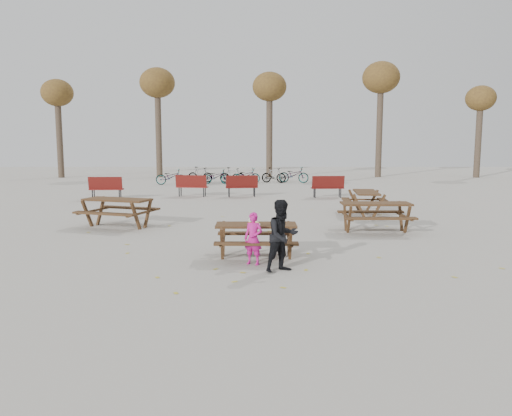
{
  "coord_description": "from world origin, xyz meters",
  "views": [
    {
      "loc": [
        -0.03,
        -11.0,
        2.61
      ],
      "look_at": [
        0.0,
        1.0,
        1.0
      ],
      "focal_mm": 35.0,
      "sensor_mm": 36.0,
      "label": 1
    }
  ],
  "objects_px": {
    "main_picnic_table": "(256,232)",
    "adult": "(283,236)",
    "food_tray": "(256,224)",
    "picnic_table_east": "(376,217)",
    "soda_bottle": "(250,222)",
    "picnic_table_north": "(118,213)",
    "child": "(253,239)",
    "picnic_table_far": "(366,203)"
  },
  "relations": [
    {
      "from": "picnic_table_east",
      "to": "picnic_table_far",
      "type": "distance_m",
      "value": 3.36
    },
    {
      "from": "picnic_table_east",
      "to": "picnic_table_north",
      "type": "xyz_separation_m",
      "value": [
        -7.69,
        0.81,
        0.01
      ]
    },
    {
      "from": "child",
      "to": "adult",
      "type": "relative_size",
      "value": 0.77
    },
    {
      "from": "main_picnic_table",
      "to": "adult",
      "type": "distance_m",
      "value": 1.3
    },
    {
      "from": "main_picnic_table",
      "to": "child",
      "type": "relative_size",
      "value": 1.61
    },
    {
      "from": "picnic_table_north",
      "to": "child",
      "type": "bearing_deg",
      "value": -29.67
    },
    {
      "from": "food_tray",
      "to": "picnic_table_east",
      "type": "height_order",
      "value": "picnic_table_east"
    },
    {
      "from": "soda_bottle",
      "to": "picnic_table_east",
      "type": "bearing_deg",
      "value": 43.97
    },
    {
      "from": "main_picnic_table",
      "to": "picnic_table_north",
      "type": "xyz_separation_m",
      "value": [
        -4.22,
        4.07,
        -0.15
      ]
    },
    {
      "from": "main_picnic_table",
      "to": "picnic_table_far",
      "type": "bearing_deg",
      "value": 59.2
    },
    {
      "from": "main_picnic_table",
      "to": "soda_bottle",
      "type": "bearing_deg",
      "value": -121.6
    },
    {
      "from": "soda_bottle",
      "to": "picnic_table_north",
      "type": "relative_size",
      "value": 0.08
    },
    {
      "from": "main_picnic_table",
      "to": "adult",
      "type": "bearing_deg",
      "value": -66.01
    },
    {
      "from": "main_picnic_table",
      "to": "picnic_table_north",
      "type": "relative_size",
      "value": 0.88
    },
    {
      "from": "food_tray",
      "to": "picnic_table_north",
      "type": "distance_m",
      "value": 5.99
    },
    {
      "from": "main_picnic_table",
      "to": "child",
      "type": "distance_m",
      "value": 0.6
    },
    {
      "from": "main_picnic_table",
      "to": "picnic_table_east",
      "type": "relative_size",
      "value": 0.91
    },
    {
      "from": "food_tray",
      "to": "child",
      "type": "height_order",
      "value": "child"
    },
    {
      "from": "food_tray",
      "to": "child",
      "type": "xyz_separation_m",
      "value": [
        -0.06,
        -0.43,
        -0.23
      ]
    },
    {
      "from": "soda_bottle",
      "to": "main_picnic_table",
      "type": "bearing_deg",
      "value": 58.4
    },
    {
      "from": "soda_bottle",
      "to": "adult",
      "type": "relative_size",
      "value": 0.12
    },
    {
      "from": "food_tray",
      "to": "soda_bottle",
      "type": "bearing_deg",
      "value": -162.01
    },
    {
      "from": "main_picnic_table",
      "to": "soda_bottle",
      "type": "distance_m",
      "value": 0.37
    },
    {
      "from": "child",
      "to": "picnic_table_north",
      "type": "bearing_deg",
      "value": 155.21
    },
    {
      "from": "child",
      "to": "soda_bottle",
      "type": "bearing_deg",
      "value": 124.6
    },
    {
      "from": "adult",
      "to": "picnic_table_north",
      "type": "bearing_deg",
      "value": 101.03
    },
    {
      "from": "adult",
      "to": "picnic_table_far",
      "type": "distance_m",
      "value": 8.49
    },
    {
      "from": "picnic_table_north",
      "to": "picnic_table_far",
      "type": "height_order",
      "value": "picnic_table_north"
    },
    {
      "from": "soda_bottle",
      "to": "picnic_table_far",
      "type": "bearing_deg",
      "value": 59.17
    },
    {
      "from": "main_picnic_table",
      "to": "soda_bottle",
      "type": "height_order",
      "value": "soda_bottle"
    },
    {
      "from": "main_picnic_table",
      "to": "soda_bottle",
      "type": "relative_size",
      "value": 10.59
    },
    {
      "from": "picnic_table_east",
      "to": "picnic_table_far",
      "type": "height_order",
      "value": "picnic_table_east"
    },
    {
      "from": "main_picnic_table",
      "to": "adult",
      "type": "height_order",
      "value": "adult"
    },
    {
      "from": "child",
      "to": "picnic_table_east",
      "type": "height_order",
      "value": "child"
    },
    {
      "from": "child",
      "to": "picnic_table_north",
      "type": "distance_m",
      "value": 6.26
    },
    {
      "from": "food_tray",
      "to": "picnic_table_east",
      "type": "relative_size",
      "value": 0.09
    },
    {
      "from": "picnic_table_north",
      "to": "food_tray",
      "type": "bearing_deg",
      "value": -26.54
    },
    {
      "from": "food_tray",
      "to": "soda_bottle",
      "type": "xyz_separation_m",
      "value": [
        -0.13,
        -0.04,
        0.05
      ]
    },
    {
      "from": "adult",
      "to": "picnic_table_east",
      "type": "height_order",
      "value": "adult"
    },
    {
      "from": "main_picnic_table",
      "to": "picnic_table_far",
      "type": "xyz_separation_m",
      "value": [
        3.93,
        6.59,
        -0.17
      ]
    },
    {
      "from": "main_picnic_table",
      "to": "food_tray",
      "type": "height_order",
      "value": "food_tray"
    },
    {
      "from": "adult",
      "to": "picnic_table_north",
      "type": "relative_size",
      "value": 0.72
    }
  ]
}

